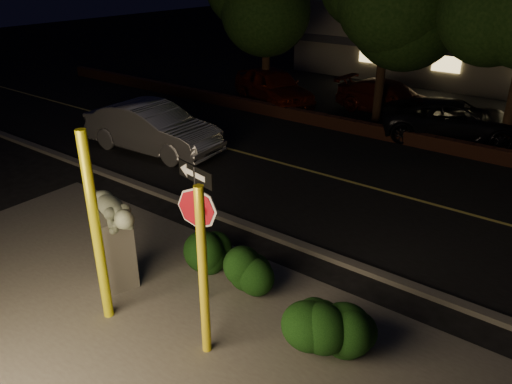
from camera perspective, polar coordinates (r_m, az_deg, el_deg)
ground at (r=17.73m, az=16.49°, el=3.87°), size 90.00×90.00×0.00m
patio at (r=9.50m, az=-10.12°, el=-15.40°), size 14.00×6.00×0.02m
road at (r=15.14m, az=12.25°, el=0.70°), size 80.00×8.00×0.01m
lane_marking at (r=15.14m, az=12.26°, el=0.74°), size 80.00×0.12×0.00m
curb at (r=11.89m, az=3.59°, el=-5.58°), size 80.00×0.25×0.12m
brick_wall at (r=18.81m, az=18.07°, el=5.69°), size 40.00×0.35×0.50m
parking_lot at (r=24.15m, az=22.77°, el=8.52°), size 40.00×12.00×0.01m
yellow_pole_left at (r=9.12m, az=-17.81°, el=-4.24°), size 0.18×0.18×3.68m
yellow_pole_right at (r=8.09m, az=-6.06°, el=-9.38°), size 0.16×0.16×3.12m
signpost at (r=9.04m, az=-6.78°, el=-1.93°), size 0.96×0.22×2.87m
sculpture at (r=10.16m, az=-15.94°, el=-4.28°), size 1.94×1.14×2.11m
hedge_center at (r=10.39m, az=-2.43°, el=-7.19°), size 2.42×1.70×1.15m
hedge_right at (r=8.93m, az=8.67°, el=-14.15°), size 1.69×1.12×1.02m
hedge_far_right at (r=8.73m, az=8.71°, el=-14.98°), size 1.75×1.33×1.08m
silver_sedan at (r=17.65m, az=-11.72°, el=7.17°), size 5.18×2.17×1.66m
parked_car_red at (r=23.33m, az=1.99°, el=12.00°), size 5.21×3.78×1.65m
parked_car_darkred at (r=22.57m, az=15.02°, el=10.36°), size 4.87×2.25×1.38m
parked_car_dark at (r=19.95m, az=21.69°, el=7.66°), size 5.74×4.21×1.45m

